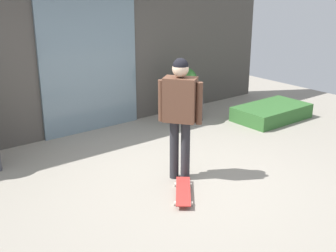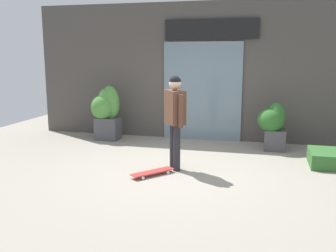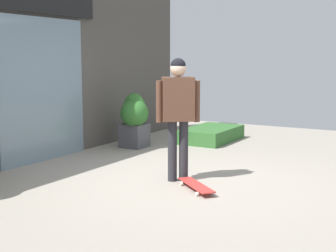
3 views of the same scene
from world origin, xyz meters
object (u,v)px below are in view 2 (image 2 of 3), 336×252
planter_box_left (106,111)px  planter_box_right (273,124)px  skateboarder (175,112)px  skateboard (152,172)px

planter_box_left → planter_box_right: bearing=-1.1°
skateboarder → planter_box_right: skateboarder is taller
planter_box_left → planter_box_right: size_ratio=1.27×
skateboarder → skateboard: size_ratio=2.29×
skateboard → planter_box_right: size_ratio=0.71×
planter_box_right → skateboarder: bearing=-132.2°
planter_box_left → skateboard: bearing=-51.8°
skateboarder → planter_box_right: (1.79, 1.97, -0.49)m
skateboarder → skateboard: skateboarder is taller
skateboard → planter_box_right: (2.09, 2.41, 0.53)m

